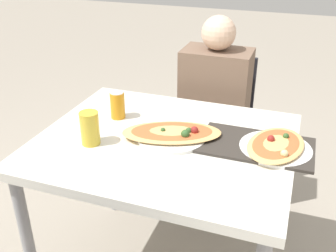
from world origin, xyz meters
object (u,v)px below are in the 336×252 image
object	(u,v)px
soda_can	(118,105)
pizza_second	(276,146)
person_seated	(214,103)
pizza_main	(172,134)
drink_glass	(90,128)
chair_far_seated	(217,123)
dining_table	(165,157)

from	to	relation	value
soda_can	pizza_second	bearing A→B (deg)	-4.84
person_seated	pizza_main	bearing A→B (deg)	87.03
drink_glass	pizza_main	bearing A→B (deg)	27.93
chair_far_seated	drink_glass	bearing A→B (deg)	69.99
soda_can	drink_glass	size ratio (longest dim) A/B	0.91
pizza_main	person_seated	bearing A→B (deg)	87.03
pizza_second	dining_table	bearing A→B (deg)	-171.93
drink_glass	pizza_second	size ratio (longest dim) A/B	0.39
pizza_main	drink_glass	world-z (taller)	drink_glass
person_seated	drink_glass	distance (m)	0.86
dining_table	drink_glass	bearing A→B (deg)	-153.90
person_seated	pizza_second	distance (m)	0.71
person_seated	pizza_main	world-z (taller)	person_seated
person_seated	drink_glass	size ratio (longest dim) A/B	8.39
person_seated	pizza_second	bearing A→B (deg)	123.20
soda_can	pizza_second	xyz separation A→B (m)	(0.72, -0.06, -0.04)
dining_table	drink_glass	world-z (taller)	drink_glass
pizza_main	pizza_second	bearing A→B (deg)	5.36
drink_glass	pizza_second	xyz separation A→B (m)	(0.71, 0.20, -0.05)
pizza_main	pizza_second	distance (m)	0.42
pizza_main	chair_far_seated	bearing A→B (deg)	87.49
chair_far_seated	pizza_main	size ratio (longest dim) A/B	1.94
pizza_main	soda_can	xyz separation A→B (m)	(-0.30, 0.10, 0.04)
dining_table	drink_glass	size ratio (longest dim) A/B	7.57
dining_table	soda_can	world-z (taller)	soda_can
chair_far_seated	drink_glass	distance (m)	1.02
chair_far_seated	pizza_second	size ratio (longest dim) A/B	2.50
drink_glass	person_seated	bearing A→B (deg)	67.32
person_seated	pizza_main	xyz separation A→B (m)	(-0.03, -0.63, 0.12)
dining_table	pizza_main	size ratio (longest dim) A/B	2.28
pizza_main	pizza_second	world-z (taller)	pizza_main
pizza_second	pizza_main	bearing A→B (deg)	-174.64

